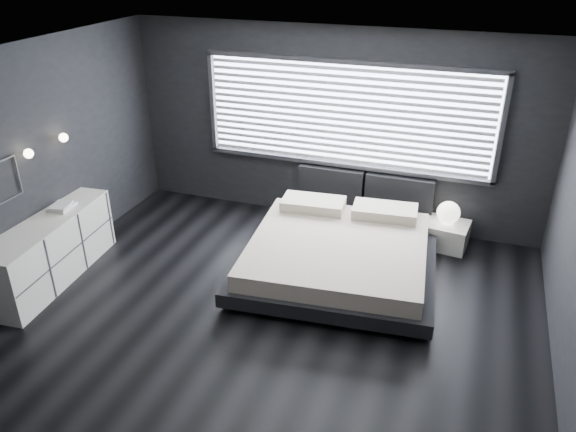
% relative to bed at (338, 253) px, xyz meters
% --- Properties ---
extents(room, '(6.04, 6.00, 2.80)m').
position_rel_bed_xyz_m(room, '(-0.53, -1.23, 1.11)').
color(room, black).
rests_on(room, ground).
extents(window, '(4.14, 0.09, 1.52)m').
position_rel_bed_xyz_m(window, '(-0.33, 1.47, 1.32)').
color(window, white).
rests_on(window, ground).
extents(headboard, '(1.96, 0.16, 0.52)m').
position_rel_bed_xyz_m(headboard, '(0.00, 1.41, 0.28)').
color(headboard, black).
rests_on(headboard, ground).
extents(sconce_near, '(0.18, 0.11, 0.11)m').
position_rel_bed_xyz_m(sconce_near, '(-3.41, -1.18, 1.31)').
color(sconce_near, silver).
rests_on(sconce_near, ground).
extents(sconce_far, '(0.18, 0.11, 0.11)m').
position_rel_bed_xyz_m(sconce_far, '(-3.41, -0.58, 1.31)').
color(sconce_far, silver).
rests_on(sconce_far, ground).
extents(wall_art_lower, '(0.01, 0.48, 0.48)m').
position_rel_bed_xyz_m(wall_art_lower, '(-3.51, -1.53, 1.09)').
color(wall_art_lower, '#47474C').
rests_on(wall_art_lower, ground).
extents(bed, '(2.59, 2.49, 0.62)m').
position_rel_bed_xyz_m(bed, '(0.00, 0.00, 0.00)').
color(bed, black).
rests_on(bed, ground).
extents(nightstand, '(0.65, 0.57, 0.35)m').
position_rel_bed_xyz_m(nightstand, '(1.20, 1.17, -0.11)').
color(nightstand, white).
rests_on(nightstand, ground).
extents(orb_lamp, '(0.31, 0.31, 0.31)m').
position_rel_bed_xyz_m(orb_lamp, '(1.21, 1.18, 0.22)').
color(orb_lamp, white).
rests_on(orb_lamp, nightstand).
extents(dresser, '(0.74, 2.03, 0.80)m').
position_rel_bed_xyz_m(dresser, '(-3.31, -1.28, 0.11)').
color(dresser, white).
rests_on(dresser, ground).
extents(book_stack, '(0.28, 0.35, 0.06)m').
position_rel_bed_xyz_m(book_stack, '(-3.33, -0.92, 0.54)').
color(book_stack, silver).
rests_on(book_stack, dresser).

